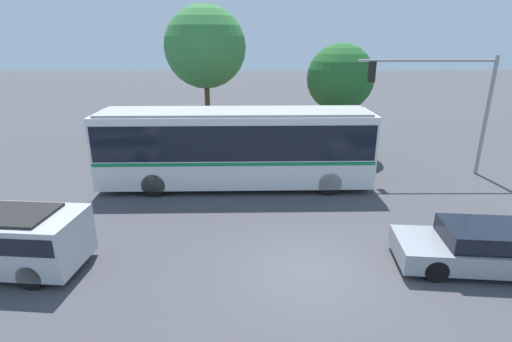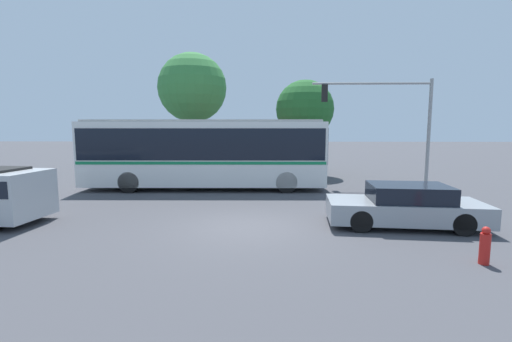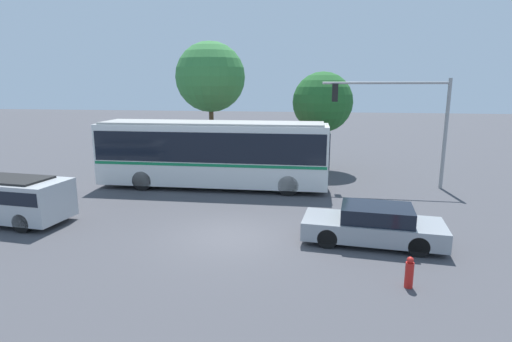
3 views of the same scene
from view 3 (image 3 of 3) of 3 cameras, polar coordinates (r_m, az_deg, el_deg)
name	(u,v)px [view 3 (image 3 of 3)]	position (r m, az deg, el deg)	size (l,w,h in m)	color
ground_plane	(229,236)	(14.52, -3.81, -9.18)	(140.00, 140.00, 0.00)	#444449
city_bus	(213,151)	(20.98, -6.12, 2.87)	(11.84, 2.72, 3.43)	silver
sedan_foreground	(373,225)	(14.30, 16.20, -7.34)	(4.76, 2.30, 1.30)	gray
suv_left_lane	(7,196)	(18.42, -31.64, -3.05)	(4.92, 2.39, 1.77)	#B2B5B7
traffic_light_pole	(408,113)	(22.13, 20.67, 7.67)	(6.32, 0.24, 5.60)	gray
flowering_hedge	(251,161)	(24.16, -0.73, 1.46)	(6.18, 1.45, 1.69)	#286028
street_tree_left	(210,77)	(28.28, -6.44, 13.00)	(4.71, 4.71, 8.16)	brown
street_tree_centre	(323,102)	(25.41, 9.36, 9.51)	(3.67, 3.67, 6.07)	brown
fire_hydrant	(409,273)	(11.67, 20.78, -13.26)	(0.22, 0.22, 0.86)	red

